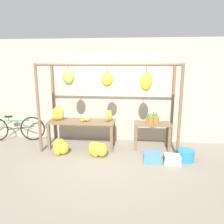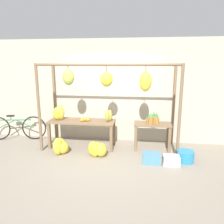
{
  "view_description": "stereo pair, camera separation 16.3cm",
  "coord_description": "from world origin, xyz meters",
  "px_view_note": "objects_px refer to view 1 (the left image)",
  "views": [
    {
      "loc": [
        0.64,
        -4.43,
        2.16
      ],
      "look_at": [
        0.08,
        0.87,
        0.96
      ],
      "focal_mm": 35.0,
      "sensor_mm": 36.0,
      "label": 1
    },
    {
      "loc": [
        0.8,
        -4.41,
        2.16
      ],
      "look_at": [
        0.08,
        0.87,
        0.96
      ],
      "focal_mm": 35.0,
      "sensor_mm": 36.0,
      "label": 2
    }
  ],
  "objects_px": {
    "pineapple_cluster": "(153,119)",
    "papaya_pile": "(108,116)",
    "parked_bicycle": "(14,128)",
    "orange_pile": "(85,120)",
    "banana_pile_ground_left": "(61,147)",
    "blue_bucket": "(186,155)",
    "banana_pile_on_table": "(58,113)",
    "banana_pile_ground_right": "(98,149)",
    "fruit_crate_white": "(152,157)",
    "fruit_crate_purple": "(172,159)"
  },
  "relations": [
    {
      "from": "parked_bicycle",
      "to": "banana_pile_on_table",
      "type": "bearing_deg",
      "value": -10.41
    },
    {
      "from": "parked_bicycle",
      "to": "blue_bucket",
      "type": "bearing_deg",
      "value": -10.53
    },
    {
      "from": "banana_pile_ground_left",
      "to": "banana_pile_ground_right",
      "type": "distance_m",
      "value": 0.9
    },
    {
      "from": "orange_pile",
      "to": "fruit_crate_purple",
      "type": "relative_size",
      "value": 0.65
    },
    {
      "from": "orange_pile",
      "to": "fruit_crate_purple",
      "type": "distance_m",
      "value": 2.3
    },
    {
      "from": "blue_bucket",
      "to": "papaya_pile",
      "type": "height_order",
      "value": "papaya_pile"
    },
    {
      "from": "banana_pile_on_table",
      "to": "banana_pile_ground_right",
      "type": "distance_m",
      "value": 1.44
    },
    {
      "from": "blue_bucket",
      "to": "parked_bicycle",
      "type": "distance_m",
      "value": 4.62
    },
    {
      "from": "banana_pile_ground_right",
      "to": "blue_bucket",
      "type": "relative_size",
      "value": 1.34
    },
    {
      "from": "banana_pile_on_table",
      "to": "fruit_crate_white",
      "type": "xyz_separation_m",
      "value": [
        2.38,
        -0.75,
        -0.78
      ]
    },
    {
      "from": "orange_pile",
      "to": "pineapple_cluster",
      "type": "bearing_deg",
      "value": 2.16
    },
    {
      "from": "banana_pile_on_table",
      "to": "fruit_crate_purple",
      "type": "xyz_separation_m",
      "value": [
        2.8,
        -0.77,
        -0.79
      ]
    },
    {
      "from": "banana_pile_on_table",
      "to": "parked_bicycle",
      "type": "height_order",
      "value": "banana_pile_on_table"
    },
    {
      "from": "pineapple_cluster",
      "to": "parked_bicycle",
      "type": "distance_m",
      "value": 3.85
    },
    {
      "from": "banana_pile_on_table",
      "to": "parked_bicycle",
      "type": "bearing_deg",
      "value": 169.59
    },
    {
      "from": "banana_pile_on_table",
      "to": "papaya_pile",
      "type": "height_order",
      "value": "banana_pile_on_table"
    },
    {
      "from": "fruit_crate_white",
      "to": "parked_bicycle",
      "type": "xyz_separation_m",
      "value": [
        -3.78,
        1.0,
        0.25
      ]
    },
    {
      "from": "banana_pile_ground_left",
      "to": "parked_bicycle",
      "type": "distance_m",
      "value": 1.81
    },
    {
      "from": "banana_pile_ground_right",
      "to": "fruit_crate_white",
      "type": "relative_size",
      "value": 1.29
    },
    {
      "from": "fruit_crate_white",
      "to": "fruit_crate_purple",
      "type": "relative_size",
      "value": 1.11
    },
    {
      "from": "pineapple_cluster",
      "to": "papaya_pile",
      "type": "relative_size",
      "value": 1.12
    },
    {
      "from": "banana_pile_ground_left",
      "to": "blue_bucket",
      "type": "xyz_separation_m",
      "value": [
        2.92,
        -0.05,
        -0.05
      ]
    },
    {
      "from": "banana_pile_ground_left",
      "to": "papaya_pile",
      "type": "distance_m",
      "value": 1.4
    },
    {
      "from": "papaya_pile",
      "to": "banana_pile_ground_left",
      "type": "bearing_deg",
      "value": -153.25
    },
    {
      "from": "banana_pile_ground_right",
      "to": "parked_bicycle",
      "type": "bearing_deg",
      "value": 162.13
    },
    {
      "from": "pineapple_cluster",
      "to": "papaya_pile",
      "type": "bearing_deg",
      "value": 179.27
    },
    {
      "from": "papaya_pile",
      "to": "blue_bucket",
      "type": "bearing_deg",
      "value": -18.22
    },
    {
      "from": "banana_pile_on_table",
      "to": "fruit_crate_white",
      "type": "height_order",
      "value": "banana_pile_on_table"
    },
    {
      "from": "orange_pile",
      "to": "papaya_pile",
      "type": "xyz_separation_m",
      "value": [
        0.58,
        0.08,
        0.09
      ]
    },
    {
      "from": "banana_pile_ground_left",
      "to": "parked_bicycle",
      "type": "height_order",
      "value": "parked_bicycle"
    },
    {
      "from": "banana_pile_ground_right",
      "to": "papaya_pile",
      "type": "relative_size",
      "value": 1.69
    },
    {
      "from": "banana_pile_ground_left",
      "to": "parked_bicycle",
      "type": "relative_size",
      "value": 0.29
    },
    {
      "from": "banana_pile_ground_left",
      "to": "papaya_pile",
      "type": "relative_size",
      "value": 1.66
    },
    {
      "from": "pineapple_cluster",
      "to": "parked_bicycle",
      "type": "bearing_deg",
      "value": 176.18
    },
    {
      "from": "banana_pile_on_table",
      "to": "banana_pile_ground_right",
      "type": "bearing_deg",
      "value": -26.43
    },
    {
      "from": "blue_bucket",
      "to": "parked_bicycle",
      "type": "height_order",
      "value": "parked_bicycle"
    },
    {
      "from": "pineapple_cluster",
      "to": "fruit_crate_white",
      "type": "distance_m",
      "value": 1.02
    },
    {
      "from": "banana_pile_on_table",
      "to": "banana_pile_ground_left",
      "type": "relative_size",
      "value": 0.83
    },
    {
      "from": "pineapple_cluster",
      "to": "banana_pile_ground_right",
      "type": "height_order",
      "value": "pineapple_cluster"
    },
    {
      "from": "orange_pile",
      "to": "banana_pile_ground_right",
      "type": "distance_m",
      "value": 0.86
    },
    {
      "from": "parked_bicycle",
      "to": "fruit_crate_white",
      "type": "bearing_deg",
      "value": -14.85
    },
    {
      "from": "fruit_crate_white",
      "to": "parked_bicycle",
      "type": "relative_size",
      "value": 0.23
    },
    {
      "from": "banana_pile_ground_right",
      "to": "pineapple_cluster",
      "type": "bearing_deg",
      "value": 23.12
    },
    {
      "from": "banana_pile_ground_left",
      "to": "banana_pile_ground_right",
      "type": "relative_size",
      "value": 0.98
    },
    {
      "from": "papaya_pile",
      "to": "fruit_crate_purple",
      "type": "bearing_deg",
      "value": -27.76
    },
    {
      "from": "banana_pile_ground_right",
      "to": "blue_bucket",
      "type": "height_order",
      "value": "banana_pile_ground_right"
    },
    {
      "from": "orange_pile",
      "to": "fruit_crate_white",
      "type": "relative_size",
      "value": 0.58
    },
    {
      "from": "banana_pile_ground_left",
      "to": "fruit_crate_white",
      "type": "relative_size",
      "value": 1.26
    },
    {
      "from": "banana_pile_ground_left",
      "to": "banana_pile_ground_right",
      "type": "xyz_separation_m",
      "value": [
        0.9,
        -0.02,
        -0.01
      ]
    },
    {
      "from": "banana_pile_ground_right",
      "to": "fruit_crate_white",
      "type": "height_order",
      "value": "banana_pile_ground_right"
    }
  ]
}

